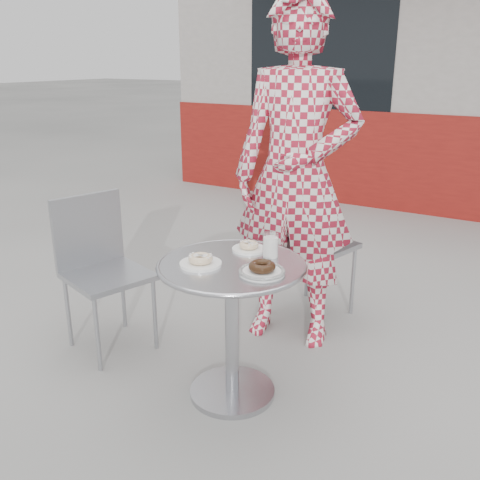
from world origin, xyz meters
The scene contains 10 objects.
ground centered at (0.00, 0.00, 0.00)m, with size 60.00×60.00×0.00m, color gray.
storefront centered at (0.00, 5.56, 1.49)m, with size 6.02×4.55×3.00m.
bistro_table centered at (-0.04, -0.03, 0.50)m, with size 0.66×0.66×0.67m.
chair_far centered at (-0.07, 0.93, 0.27)m, with size 0.52×0.52×0.88m.
chair_left centered at (-0.85, 0.01, 0.26)m, with size 0.50×0.50×0.83m.
seated_person centered at (-0.06, 0.65, 0.92)m, with size 0.67×0.44×1.85m, color maroon.
plate_far centered at (-0.06, 0.16, 0.68)m, with size 0.16×0.16×0.04m.
plate_near centered at (-0.15, -0.12, 0.69)m, with size 0.18×0.18×0.05m.
plate_checker centered at (0.13, -0.06, 0.68)m, with size 0.20×0.20×0.05m.
milk_cup centered at (0.07, 0.12, 0.72)m, with size 0.07×0.07×0.11m.
Camera 1 is at (1.10, -1.88, 1.52)m, focal length 40.00 mm.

